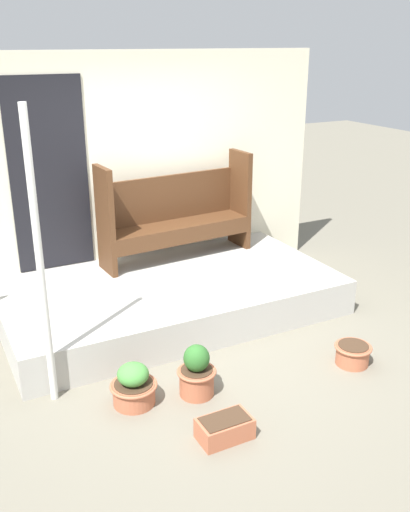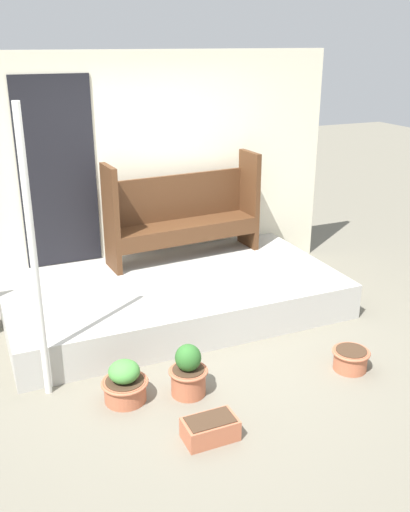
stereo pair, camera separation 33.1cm
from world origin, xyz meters
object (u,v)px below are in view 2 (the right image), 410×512
Objects in this scene: planter_box_rect at (210,429)px; flower_pot_right at (351,358)px; flower_pot_middle at (188,373)px; bench at (182,211)px; flower_pot_left at (125,384)px; support_post at (34,260)px.

flower_pot_right is at bearing 13.57° from planter_box_rect.
flower_pot_middle is at bearing 83.50° from planter_box_rect.
bench reaches higher than flower_pot_middle.
flower_pot_left is at bearing -126.71° from bench.
support_post is 2.42m from bench.
support_post is at bearing 155.51° from flower_pot_middle.
support_post is 1.31× the size of bench.
flower_pot_right is at bearing -15.69° from support_post.
bench is at bearing 72.47° from planter_box_rect.
planter_box_rect is (-1.50, -0.36, -0.02)m from flower_pot_right.
flower_pot_left is 0.97× the size of planter_box_rect.
planter_box_rect is at bearing -166.43° from flower_pot_right.
bench is 3.99× the size of flower_pot_middle.
flower_pot_right reaches higher than planter_box_rect.
support_post is at bearing 146.82° from flower_pot_left.
flower_pot_middle reaches higher than flower_pot_left.
bench is at bearing 69.55° from flower_pot_middle.
flower_pot_middle reaches higher than planter_box_rect.
support_post is 6.14× the size of flower_pot_left.
flower_pot_left is at bearing -33.18° from support_post.
planter_box_rect is (0.97, -1.05, -1.07)m from support_post.
support_post is 1.49m from flower_pot_middle.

